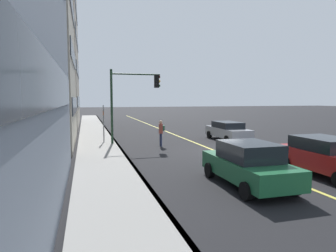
# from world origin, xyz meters

# --- Properties ---
(ground) EXTENTS (200.00, 200.00, 0.00)m
(ground) POSITION_xyz_m (0.00, 0.00, 0.00)
(ground) COLOR black
(sidewalk_slab) EXTENTS (80.00, 2.66, 0.15)m
(sidewalk_slab) POSITION_xyz_m (0.00, 6.82, 0.07)
(sidewalk_slab) COLOR gray
(sidewalk_slab) RESTS_ON ground
(curb_edge) EXTENTS (80.00, 0.16, 0.15)m
(curb_edge) POSITION_xyz_m (0.00, 5.57, 0.07)
(curb_edge) COLOR slate
(curb_edge) RESTS_ON ground
(lane_stripe_center) EXTENTS (80.00, 0.16, 0.01)m
(lane_stripe_center) POSITION_xyz_m (0.00, 0.00, 0.01)
(lane_stripe_center) COLOR #D8CC4C
(lane_stripe_center) RESTS_ON ground
(building_midblock) EXTENTS (10.42, 8.50, 15.68)m
(building_midblock) POSITION_xyz_m (5.65, 12.56, 7.84)
(building_midblock) COLOR #B2A893
(building_midblock) RESTS_ON ground
(building_glass_right) EXTENTS (15.05, 13.57, 23.70)m
(building_glass_right) POSITION_xyz_m (20.43, 15.10, 11.85)
(building_glass_right) COLOR #9E9384
(building_glass_right) RESTS_ON ground
(car_red) EXTENTS (4.45, 2.13, 1.57)m
(car_red) POSITION_xyz_m (-6.45, -2.02, 0.82)
(car_red) COLOR red
(car_red) RESTS_ON ground
(car_silver) EXTENTS (4.66, 1.90, 1.43)m
(car_silver) POSITION_xyz_m (4.08, -2.85, 0.76)
(car_silver) COLOR #A8AAB2
(car_silver) RESTS_ON ground
(car_green) EXTENTS (4.29, 2.00, 1.61)m
(car_green) POSITION_xyz_m (-6.83, 1.94, 0.81)
(car_green) COLOR #1E6038
(car_green) RESTS_ON ground
(pedestrian_with_backpack) EXTENTS (0.44, 0.40, 1.74)m
(pedestrian_with_backpack) POSITION_xyz_m (2.87, 2.73, 1.02)
(pedestrian_with_backpack) COLOR #262D4C
(pedestrian_with_backpack) RESTS_ON ground
(traffic_light_mast) EXTENTS (0.28, 3.47, 5.16)m
(traffic_light_mast) POSITION_xyz_m (3.95, 4.53, 3.53)
(traffic_light_mast) COLOR #1E3823
(traffic_light_mast) RESTS_ON ground
(street_sign_post) EXTENTS (0.60, 0.08, 2.74)m
(street_sign_post) POSITION_xyz_m (4.89, 6.39, 1.62)
(street_sign_post) COLOR slate
(street_sign_post) RESTS_ON ground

